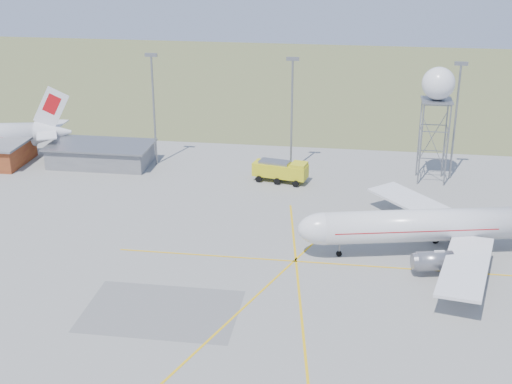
# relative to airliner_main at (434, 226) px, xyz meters

# --- Properties ---
(grass_strip) EXTENTS (400.00, 120.00, 0.03)m
(grass_strip) POSITION_rel_airliner_main_xyz_m (-12.45, 104.78, -4.05)
(grass_strip) COLOR #576236
(grass_strip) RESTS_ON ground
(building_grey) EXTENTS (19.00, 10.00, 3.90)m
(building_grey) POSITION_rel_airliner_main_xyz_m (-57.45, 28.78, -2.10)
(building_grey) COLOR slate
(building_grey) RESTS_ON ground
(mast_a) EXTENTS (2.20, 0.50, 20.50)m
(mast_a) POSITION_rel_airliner_main_xyz_m (-47.45, 30.78, 8.00)
(mast_a) COLOR slate
(mast_a) RESTS_ON ground
(mast_b) EXTENTS (2.20, 0.50, 20.50)m
(mast_b) POSITION_rel_airliner_main_xyz_m (-22.45, 30.78, 8.00)
(mast_b) COLOR slate
(mast_b) RESTS_ON ground
(mast_c) EXTENTS (2.20, 0.50, 20.50)m
(mast_c) POSITION_rel_airliner_main_xyz_m (5.55, 30.78, 8.00)
(mast_c) COLOR slate
(mast_c) RESTS_ON ground
(airliner_main) EXTENTS (38.77, 37.03, 13.28)m
(airliner_main) POSITION_rel_airliner_main_xyz_m (0.00, 0.00, 0.00)
(airliner_main) COLOR silver
(airliner_main) RESTS_ON ground
(radar_tower) EXTENTS (5.48, 5.48, 19.84)m
(radar_tower) POSITION_rel_airliner_main_xyz_m (2.00, 29.18, 7.06)
(radar_tower) COLOR slate
(radar_tower) RESTS_ON ground
(fire_truck) EXTENTS (9.83, 5.28, 3.75)m
(fire_truck) POSITION_rel_airliner_main_xyz_m (-23.43, 24.73, -2.27)
(fire_truck) COLOR gold
(fire_truck) RESTS_ON ground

